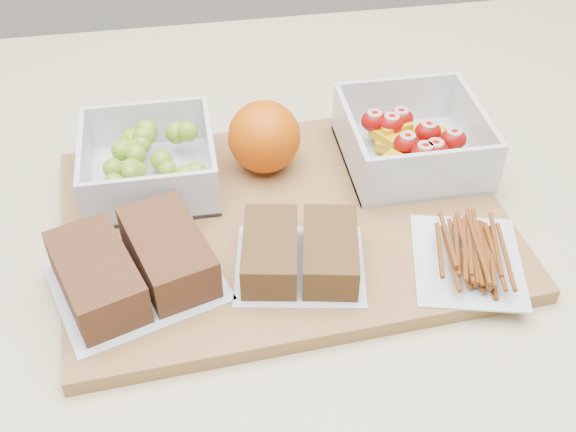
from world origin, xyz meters
The scene contains 7 objects.
cutting_board centered at (-0.01, 0.01, 0.91)m, with size 0.42×0.30×0.02m, color olive.
grape_container centered at (-0.13, 0.08, 0.94)m, with size 0.13×0.13×0.05m.
fruit_container centered at (0.14, 0.07, 0.94)m, with size 0.14×0.14×0.06m.
orange centered at (-0.01, 0.09, 0.95)m, with size 0.07×0.07×0.07m, color #CD5104.
sandwich_bag_left centered at (-0.15, -0.05, 0.94)m, with size 0.17×0.16×0.04m.
sandwich_bag_center centered at (0.00, -0.06, 0.93)m, with size 0.13×0.12×0.04m.
pretzel_bag centered at (0.14, -0.08, 0.93)m, with size 0.12×0.14×0.03m.
Camera 1 is at (-0.09, -0.50, 1.38)m, focal length 45.00 mm.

